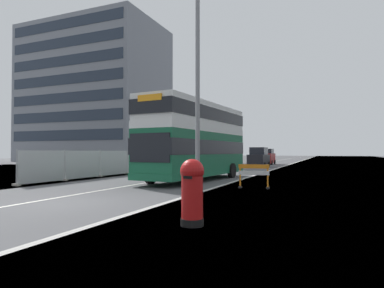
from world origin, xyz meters
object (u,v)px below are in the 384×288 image
(lamppost_foreground, at_px, (198,88))
(roadworks_barrier, at_px, (254,173))
(car_receding_mid, at_px, (267,157))
(red_pillar_postbox, at_px, (192,189))
(car_oncoming_near, at_px, (259,158))
(double_decker_bus, at_px, (197,140))

(lamppost_foreground, relative_size, roadworks_barrier, 6.04)
(lamppost_foreground, relative_size, car_receding_mid, 2.27)
(lamppost_foreground, relative_size, red_pillar_postbox, 5.66)
(roadworks_barrier, height_order, car_receding_mid, car_receding_mid)
(red_pillar_postbox, height_order, car_oncoming_near, car_oncoming_near)
(double_decker_bus, distance_m, car_receding_mid, 27.92)
(red_pillar_postbox, bearing_deg, car_receding_mid, 97.54)
(double_decker_bus, xyz_separation_m, lamppost_foreground, (2.91, -7.10, 1.82))
(double_decker_bus, distance_m, red_pillar_postbox, 12.92)
(roadworks_barrier, height_order, car_oncoming_near, car_oncoming_near)
(lamppost_foreground, xyz_separation_m, car_oncoming_near, (-2.86, 26.31, -3.31))
(double_decker_bus, height_order, car_receding_mid, double_decker_bus)
(double_decker_bus, height_order, car_oncoming_near, double_decker_bus)
(lamppost_foreground, distance_m, red_pillar_postbox, 6.21)
(red_pillar_postbox, distance_m, car_receding_mid, 40.14)
(roadworks_barrier, bearing_deg, car_oncoming_near, 100.81)
(car_oncoming_near, relative_size, car_receding_mid, 1.12)
(car_oncoming_near, distance_m, car_receding_mid, 8.68)
(double_decker_bus, bearing_deg, lamppost_foreground, -67.67)
(roadworks_barrier, bearing_deg, red_pillar_postbox, -87.45)
(double_decker_bus, relative_size, lamppost_foreground, 1.16)
(lamppost_foreground, bearing_deg, car_oncoming_near, 96.21)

